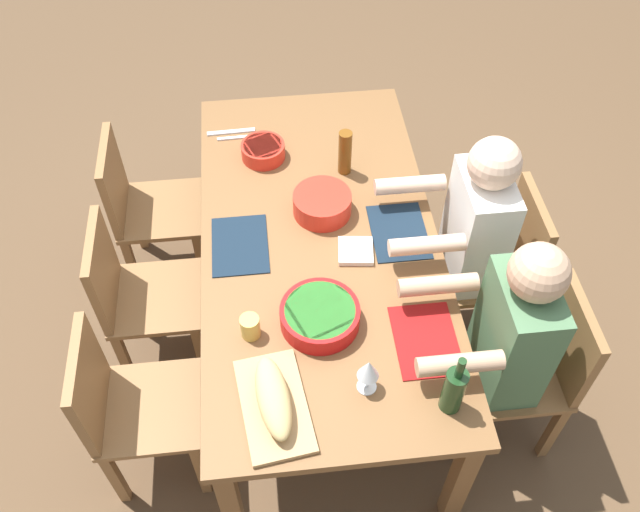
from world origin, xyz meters
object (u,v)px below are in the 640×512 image
chair_far_right (535,364)px  cutting_board (274,405)px  wine_bottle (454,389)px  wine_glass (368,370)px  chair_near_center (135,293)px  chair_near_right (126,404)px  serving_bowl_greens (320,315)px  chair_near_left (142,205)px  serving_bowl_pasta (322,203)px  chair_far_center (498,262)px  diner_far_center (467,233)px  bread_loaf (273,398)px  diner_far_right (502,339)px  napkin_stack (356,251)px  cup_near_right (250,327)px  beer_bottle (345,152)px  serving_bowl_fruit (263,150)px  dining_table (320,251)px

chair_far_right → cutting_board: (0.21, -1.05, 0.27)m
wine_bottle → wine_glass: (-0.10, -0.27, 0.01)m
chair_near_center → chair_near_right: (0.54, 0.00, 0.00)m
serving_bowl_greens → chair_near_right: bearing=-80.9°
chair_near_left → serving_bowl_pasta: 0.98m
wine_glass → chair_far_center: bearing=134.1°
serving_bowl_greens → cutting_board: 0.39m
diner_far_center → bread_loaf: (0.75, -0.87, 0.11)m
chair_far_center → serving_bowl_greens: bearing=-64.3°
chair_far_right → diner_far_center: bearing=-161.2°
chair_far_center → chair_far_right: same height
diner_far_right → cutting_board: size_ratio=3.00×
serving_bowl_greens → napkin_stack: serving_bowl_greens is taller
wine_glass → cup_near_right: (-0.27, -0.39, -0.07)m
chair_near_left → cup_near_right: (0.98, 0.51, 0.30)m
chair_near_center → diner_far_center: 1.46m
chair_near_center → cup_near_right: (0.44, 0.51, 0.30)m
chair_near_left → bread_loaf: (1.28, 0.57, 0.32)m
chair_near_left → cutting_board: chair_near_left is taller
diner_far_right → chair_near_right: size_ratio=1.41×
cutting_board → wine_bottle: bearing=84.4°
beer_bottle → napkin_stack: 0.50m
chair_near_right → diner_far_right: bearing=90.0°
chair_near_right → serving_bowl_fruit: (-1.07, 0.61, 0.30)m
chair_near_left → napkin_stack: (0.63, 0.95, 0.27)m
cutting_board → beer_bottle: 1.21m
dining_table → beer_bottle: size_ratio=8.90×
chair_near_left → bread_loaf: bearing=24.1°
diner_far_center → chair_far_right: size_ratio=1.41×
chair_far_center → chair_near_right: (0.54, -1.63, 0.00)m
chair_near_left → cup_near_right: chair_near_left is taller
chair_near_center → chair_far_right: bearing=71.7°
diner_far_center → beer_bottle: diner_far_center is taller
serving_bowl_fruit → napkin_stack: bearing=28.6°
napkin_stack → wine_glass: bearing=-4.6°
serving_bowl_pasta → cup_near_right: bearing=-29.2°
cutting_board → beer_bottle: bearing=160.9°
chair_near_left → wine_bottle: (1.34, 1.17, 0.37)m
diner_far_center → chair_near_center: bearing=-90.0°
serving_bowl_pasta → chair_far_right: bearing=48.7°
wine_glass → beer_bottle: bearing=176.4°
chair_near_center → serving_bowl_fruit: size_ratio=4.23×
serving_bowl_greens → cup_near_right: (0.02, -0.26, 0.00)m
diner_far_right → napkin_stack: bearing=-132.1°
diner_far_right → chair_near_right: (0.00, -1.44, -0.21)m
serving_bowl_pasta → serving_bowl_fruit: 0.44m
chair_near_center → chair_far_center: 1.63m
wine_glass → napkin_stack: wine_glass is taller
dining_table → chair_far_center: bearing=90.0°
chair_far_right → wine_bottle: wine_bottle is taller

